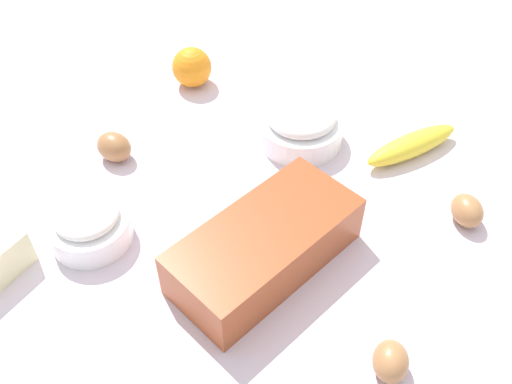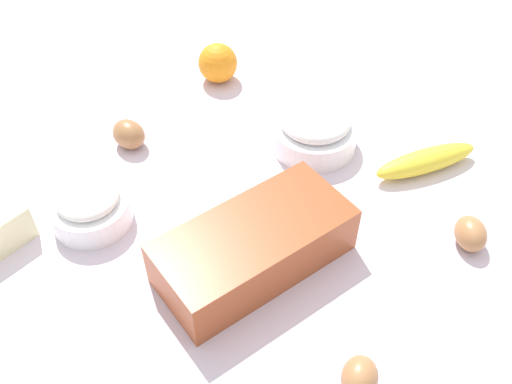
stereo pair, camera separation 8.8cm
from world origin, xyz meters
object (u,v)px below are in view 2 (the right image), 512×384
banana (426,161)px  egg_beside_bowl (360,377)px  orange_fruit (218,63)px  egg_near_butter (129,134)px  sugar_bowl (315,129)px  egg_loose (471,234)px  flour_bowl (90,206)px  loaf_pan (254,246)px

banana → egg_beside_bowl: 0.42m
orange_fruit → egg_near_butter: size_ratio=1.22×
egg_beside_bowl → sugar_bowl: bearing=43.6°
egg_loose → egg_near_butter: bearing=108.1°
banana → egg_near_butter: egg_near_butter is taller
flour_bowl → banana: (0.44, -0.33, -0.01)m
banana → egg_beside_bowl: size_ratio=3.39×
egg_beside_bowl → flour_bowl: bearing=95.0°
orange_fruit → egg_near_butter: bearing=-175.5°
orange_fruit → sugar_bowl: bearing=-98.0°
egg_loose → loaf_pan: bearing=137.5°
egg_beside_bowl → egg_loose: (0.30, 0.00, 0.00)m
sugar_bowl → orange_fruit: 0.27m
egg_loose → flour_bowl: bearing=126.0°
banana → loaf_pan: bearing=165.5°
loaf_pan → orange_fruit: loaf_pan is taller
egg_near_butter → egg_beside_bowl: bearing=-101.6°
flour_bowl → egg_loose: (0.34, -0.46, -0.01)m
loaf_pan → egg_beside_bowl: loaf_pan is taller
egg_beside_bowl → egg_loose: bearing=0.1°
loaf_pan → sugar_bowl: bearing=32.1°
egg_near_butter → egg_loose: 0.59m
flour_bowl → banana: flour_bowl is taller
loaf_pan → sugar_bowl: (0.27, 0.09, -0.01)m
orange_fruit → egg_loose: size_ratio=1.29×
loaf_pan → egg_near_butter: bearing=93.7°
loaf_pan → orange_fruit: (0.31, 0.36, -0.00)m
flour_bowl → egg_loose: flour_bowl is taller
orange_fruit → egg_beside_bowl: 0.68m
egg_near_butter → egg_loose: egg_near_butter is taller
sugar_bowl → egg_beside_bowl: sugar_bowl is taller
loaf_pan → flour_bowl: 0.27m
sugar_bowl → egg_beside_bowl: (-0.33, -0.31, -0.01)m
loaf_pan → flour_bowl: (-0.10, 0.25, -0.01)m
orange_fruit → egg_beside_bowl: size_ratio=1.39×
egg_near_butter → loaf_pan: bearing=-99.4°
loaf_pan → flour_bowl: size_ratio=2.44×
banana → egg_loose: egg_loose is taller
flour_bowl → orange_fruit: size_ratio=1.59×
orange_fruit → egg_beside_bowl: (-0.36, -0.58, -0.02)m
flour_bowl → egg_near_butter: bearing=30.9°
orange_fruit → flour_bowl: bearing=-164.4°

